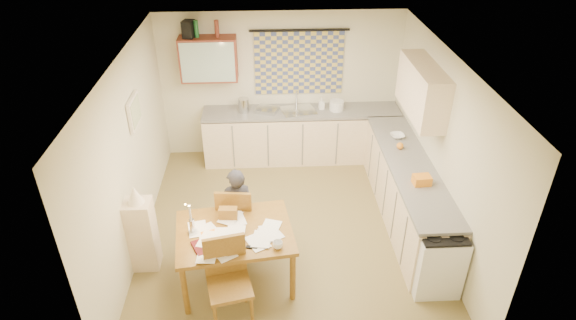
{
  "coord_description": "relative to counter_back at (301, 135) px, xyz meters",
  "views": [
    {
      "loc": [
        -0.28,
        -5.32,
        4.39
      ],
      "look_at": [
        0.01,
        0.2,
        1.02
      ],
      "focal_mm": 30.0,
      "sensor_mm": 36.0,
      "label": 1
    }
  ],
  "objects": [
    {
      "name": "speaker",
      "position": [
        -1.75,
        0.13,
        1.83
      ],
      "size": [
        0.2,
        0.23,
        0.26
      ],
      "primitive_type": "cube",
      "rotation": [
        0.0,
        0.0,
        -0.23
      ],
      "color": "black",
      "rests_on": "wall_cabinet"
    },
    {
      "name": "wall_right",
      "position": [
        1.68,
        -1.95,
        0.8
      ],
      "size": [
        0.02,
        4.5,
        2.5
      ],
      "primitive_type": "cube",
      "color": "beige",
      "rests_on": "floor"
    },
    {
      "name": "bottle_green",
      "position": [
        -1.63,
        0.13,
        1.83
      ],
      "size": [
        0.09,
        0.09,
        0.26
      ],
      "primitive_type": "cylinder",
      "rotation": [
        0.0,
        0.0,
        -0.33
      ],
      "color": "#195926",
      "rests_on": "wall_cabinet"
    },
    {
      "name": "papers",
      "position": [
        -1.03,
        -2.98,
        0.31
      ],
      "size": [
        1.16,
        0.99,
        0.03
      ],
      "rotation": [
        0.0,
        0.0,
        0.13
      ],
      "color": "white",
      "rests_on": "dining_table"
    },
    {
      "name": "soap_bottle",
      "position": [
        0.34,
        0.05,
        0.57
      ],
      "size": [
        0.11,
        0.12,
        0.2
      ],
      "primitive_type": "imported",
      "rotation": [
        0.0,
        0.0,
        0.14
      ],
      "color": "white",
      "rests_on": "counter_back"
    },
    {
      "name": "bottle_brown",
      "position": [
        -1.32,
        0.13,
        1.83
      ],
      "size": [
        0.08,
        0.08,
        0.26
      ],
      "primitive_type": "cylinder",
      "rotation": [
        0.0,
        0.0,
        0.18
      ],
      "color": "maroon",
      "rests_on": "wall_cabinet"
    },
    {
      "name": "candle_holder",
      "position": [
        -1.49,
        -2.85,
        0.39
      ],
      "size": [
        0.07,
        0.07,
        0.18
      ],
      "primitive_type": "cylinder",
      "rotation": [
        0.0,
        0.0,
        -0.14
      ],
      "color": "silver",
      "rests_on": "dining_table"
    },
    {
      "name": "letter_rack",
      "position": [
        -1.09,
        -2.63,
        0.38
      ],
      "size": [
        0.22,
        0.11,
        0.16
      ],
      "primitive_type": "cube",
      "rotation": [
        0.0,
        0.0,
        -0.05
      ],
      "color": "brown",
      "rests_on": "dining_table"
    },
    {
      "name": "curtain_rod",
      "position": [
        -0.03,
        0.25,
        1.75
      ],
      "size": [
        1.6,
        0.04,
        0.04
      ],
      "primitive_type": "cylinder",
      "rotation": [
        0.0,
        1.57,
        0.0
      ],
      "color": "black",
      "rests_on": "wall_back"
    },
    {
      "name": "wall_cabinet",
      "position": [
        -1.48,
        0.13,
        1.35
      ],
      "size": [
        0.9,
        0.34,
        0.7
      ],
      "primitive_type": "cube",
      "color": "maroon",
      "rests_on": "wall_back"
    },
    {
      "name": "framed_print",
      "position": [
        -2.3,
        -1.55,
        1.25
      ],
      "size": [
        0.04,
        0.5,
        0.4
      ],
      "primitive_type": "cube",
      "color": "silver",
      "rests_on": "wall_left"
    },
    {
      "name": "floor",
      "position": [
        -0.33,
        -1.95,
        -0.46
      ],
      "size": [
        4.0,
        4.5,
        0.02
      ],
      "primitive_type": "cube",
      "color": "brown",
      "rests_on": "ground"
    },
    {
      "name": "wall_cabinet_glass",
      "position": [
        -1.48,
        -0.04,
        1.35
      ],
      "size": [
        0.84,
        0.02,
        0.64
      ],
      "primitive_type": "cube",
      "color": "#99B2A5",
      "rests_on": "wall_back"
    },
    {
      "name": "shelf_stand",
      "position": [
        -2.17,
        -2.57,
        0.04
      ],
      "size": [
        0.32,
        0.3,
        0.99
      ],
      "primitive_type": "cube",
      "color": "beige",
      "rests_on": "floor"
    },
    {
      "name": "candle_flame",
      "position": [
        -1.54,
        -2.87,
        0.71
      ],
      "size": [
        0.02,
        0.02,
        0.02
      ],
      "primitive_type": "sphere",
      "color": "#FFCC66",
      "rests_on": "dining_table"
    },
    {
      "name": "book",
      "position": [
        -1.37,
        -3.0,
        0.31
      ],
      "size": [
        0.32,
        0.34,
        0.02
      ],
      "primitive_type": "imported",
      "rotation": [
        0.0,
        0.0,
        0.32
      ],
      "color": "orange",
      "rests_on": "dining_table"
    },
    {
      "name": "eyeglasses",
      "position": [
        -0.8,
        -3.17,
        0.31
      ],
      "size": [
        0.14,
        0.07,
        0.02
      ],
      "primitive_type": "cube",
      "rotation": [
        0.0,
        0.0,
        -0.19
      ],
      "color": "black",
      "rests_on": "dining_table"
    },
    {
      "name": "fruit_orange",
      "position": [
        1.32,
        -1.35,
        0.52
      ],
      "size": [
        0.1,
        0.1,
        0.1
      ],
      "primitive_type": "sphere",
      "color": "orange",
      "rests_on": "counter_right"
    },
    {
      "name": "wall_back",
      "position": [
        -0.33,
        0.31,
        0.8
      ],
      "size": [
        4.0,
        0.02,
        2.5
      ],
      "primitive_type": "cube",
      "color": "beige",
      "rests_on": "floor"
    },
    {
      "name": "magazine",
      "position": [
        -1.44,
        -3.18,
        0.31
      ],
      "size": [
        0.41,
        0.43,
        0.03
      ],
      "primitive_type": "imported",
      "rotation": [
        0.0,
        0.0,
        0.44
      ],
      "color": "maroon",
      "rests_on": "dining_table"
    },
    {
      "name": "chair_far",
      "position": [
        -1.02,
        -2.27,
        -0.14
      ],
      "size": [
        0.5,
        0.5,
        1.01
      ],
      "rotation": [
        0.0,
        0.0,
        3.03
      ],
      "color": "brown",
      "rests_on": "floor"
    },
    {
      "name": "person",
      "position": [
        -1.01,
        -2.29,
        0.16
      ],
      "size": [
        0.57,
        0.48,
        1.23
      ],
      "primitive_type": "imported",
      "rotation": [
        0.0,
        0.0,
        3.36
      ],
      "color": "black",
      "rests_on": "floor"
    },
    {
      "name": "counter_right",
      "position": [
        1.37,
        -1.76,
        -0.0
      ],
      "size": [
        0.62,
        2.95,
        0.92
      ],
      "color": "beige",
      "rests_on": "floor"
    },
    {
      "name": "stove",
      "position": [
        1.37,
        -3.1,
        -0.03
      ],
      "size": [
        0.55,
        0.55,
        0.85
      ],
      "color": "white",
      "rests_on": "floor"
    },
    {
      "name": "lampshade",
      "position": [
        -2.17,
        -2.57,
        0.65
      ],
      "size": [
        0.2,
        0.2,
        0.22
      ],
      "primitive_type": "cone",
      "color": "silver",
      "rests_on": "shelf_stand"
    },
    {
      "name": "tap",
      "position": [
        -0.07,
        0.18,
        0.61
      ],
      "size": [
        0.04,
        0.04,
        0.28
      ],
      "primitive_type": "cylinder",
      "rotation": [
        0.0,
        0.0,
        -0.42
      ],
      "color": "silver",
      "rests_on": "counter_back"
    },
    {
      "name": "mug",
      "position": [
        -0.51,
        -3.19,
        0.34
      ],
      "size": [
        0.12,
        0.12,
        0.09
      ],
      "primitive_type": "imported",
      "rotation": [
        0.0,
        0.0,
        -0.01
      ],
      "color": "white",
      "rests_on": "dining_table"
    },
    {
      "name": "wall_front",
      "position": [
        -0.33,
        -4.21,
        0.8
      ],
      "size": [
        4.0,
        0.02,
        2.5
      ],
      "primitive_type": "cube",
      "color": "beige",
      "rests_on": "floor"
    },
    {
      "name": "counter_back",
      "position": [
        0.0,
        0.0,
        0.0
      ],
      "size": [
        3.3,
        0.62,
        0.92
      ],
      "color": "beige",
      "rests_on": "floor"
    },
    {
      "name": "orange_bag",
      "position": [
        1.37,
        -2.26,
        0.53
      ],
      "size": [
        0.23,
        0.18,
        0.12
      ],
      "primitive_type": "cube",
      "rotation": [
        0.0,
        0.0,
        0.07
      ],
      "color": "orange",
      "rests_on": "counter_right"
    },
    {
      "name": "upper_cabinet_right",
      "position": [
        1.5,
        -1.4,
        1.4
      ],
      "size": [
        0.34,
        1.3,
        0.7
      ],
      "primitive_type": "cube",
      "color": "beige",
      "rests_on": "wall_right"
    },
    {
      "name": "kettle",
      "position": [
        -0.96,
        0.0,
        0.59
      ],
      "size": [
        0.23,
        0.23,
        0.24
      ],
      "primitive_type": "cylinder",
      "rotation": [
        0.0,
        0.0,
        -0.36
      ],
      "color": "silver",
      "rests_on": "counter_back"
    },
    {
      "name": "candle",
      "position": [
        -1.49,
        -2.88,
        0.59
      ],
      "size": [
        0.03,
        0.03,
        0.22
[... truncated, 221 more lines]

